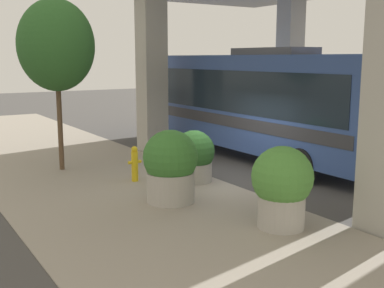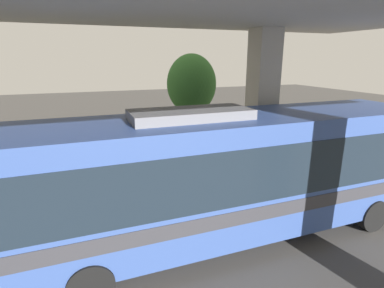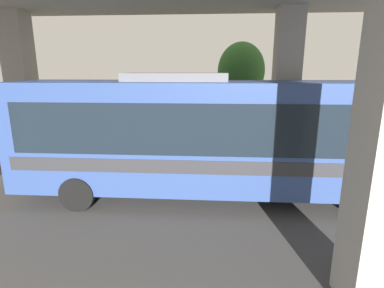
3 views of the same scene
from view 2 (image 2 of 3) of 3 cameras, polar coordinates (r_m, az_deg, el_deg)
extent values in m
plane|color=#474442|center=(11.31, -12.34, -11.07)|extent=(80.00, 80.00, 0.00)
cube|color=gray|center=(14.03, -14.22, -5.67)|extent=(6.00, 40.00, 0.02)
cube|color=#ADA89E|center=(11.64, 12.98, 5.57)|extent=(0.90, 0.90, 6.10)
cube|color=#334C8C|center=(8.44, 7.50, -5.28)|extent=(2.64, 12.08, 3.17)
cube|color=#19232D|center=(8.31, 7.59, -2.83)|extent=(2.68, 11.11, 1.39)
cube|color=#333338|center=(8.69, 7.34, -9.17)|extent=(2.68, 11.48, 0.38)
cube|color=slate|center=(7.49, -0.26, 5.69)|extent=(1.32, 3.02, 0.24)
cylinder|color=black|center=(12.31, 22.20, -7.08)|extent=(0.28, 1.00, 1.00)
cylinder|color=black|center=(10.82, 31.18, -11.50)|extent=(0.28, 1.00, 1.00)
cylinder|color=black|center=(9.35, -19.45, -14.32)|extent=(0.28, 1.00, 1.00)
cylinder|color=black|center=(7.29, -18.73, -23.91)|extent=(0.28, 1.00, 1.00)
cylinder|color=gold|center=(13.25, -8.66, -4.63)|extent=(0.19, 0.19, 0.89)
sphere|color=gold|center=(13.08, -8.75, -2.56)|extent=(0.18, 0.18, 0.18)
cylinder|color=gold|center=(13.34, -8.82, -3.88)|extent=(0.12, 0.09, 0.09)
cylinder|color=gold|center=(13.07, -8.55, -4.29)|extent=(0.12, 0.09, 0.09)
cylinder|color=#ADA89E|center=(12.49, -31.52, -8.60)|extent=(0.98, 0.98, 0.75)
sphere|color=#4C8C38|center=(12.24, -32.01, -5.48)|extent=(1.29, 1.29, 1.29)
sphere|color=#BF334C|center=(12.22, -32.42, -6.66)|extent=(0.34, 0.34, 0.34)
cylinder|color=#ADA89E|center=(11.85, -11.33, -8.19)|extent=(1.04, 1.04, 0.57)
sphere|color=#2D6028|center=(11.61, -11.49, -5.43)|extent=(1.20, 1.20, 1.20)
sphere|color=#BF334C|center=(11.55, -11.85, -6.56)|extent=(0.37, 0.37, 0.37)
cylinder|color=#ADA89E|center=(13.16, -18.54, -5.76)|extent=(1.18, 1.18, 0.77)
sphere|color=#38722D|center=(12.91, -18.83, -2.65)|extent=(1.35, 1.35, 1.35)
sphere|color=orange|center=(12.83, -19.24, -3.77)|extent=(0.41, 0.41, 0.41)
cylinder|color=brown|center=(14.81, -0.09, 2.45)|extent=(0.16, 0.16, 3.20)
ellipsoid|color=#2D6028|center=(14.45, -0.09, 11.35)|extent=(2.33, 2.33, 2.80)
camera|label=1|loc=(20.55, -49.35, 6.16)|focal=45.00mm
camera|label=3|loc=(4.36, 93.87, -16.96)|focal=28.00mm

